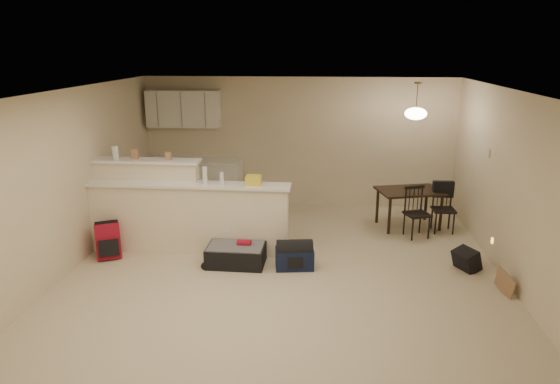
# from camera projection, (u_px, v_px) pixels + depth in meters

# --- Properties ---
(room) EXTENTS (7.00, 7.02, 2.50)m
(room) POSITION_uv_depth(u_px,v_px,m) (283.00, 192.00, 6.37)
(room) COLOR beige
(room) RESTS_ON ground
(breakfast_bar) EXTENTS (3.08, 0.58, 1.39)m
(breakfast_bar) POSITION_uv_depth(u_px,v_px,m) (174.00, 212.00, 7.65)
(breakfast_bar) COLOR beige
(breakfast_bar) RESTS_ON ground
(upper_cabinets) EXTENTS (1.40, 0.34, 0.70)m
(upper_cabinets) POSITION_uv_depth(u_px,v_px,m) (184.00, 109.00, 9.56)
(upper_cabinets) COLOR white
(upper_cabinets) RESTS_ON room
(kitchen_counter) EXTENTS (1.80, 0.60, 0.90)m
(kitchen_counter) POSITION_uv_depth(u_px,v_px,m) (196.00, 184.00, 9.82)
(kitchen_counter) COLOR white
(kitchen_counter) RESTS_ON ground
(thermostat) EXTENTS (0.02, 0.12, 0.12)m
(thermostat) POSITION_uv_depth(u_px,v_px,m) (488.00, 153.00, 7.52)
(thermostat) COLOR beige
(thermostat) RESTS_ON room
(jar) EXTENTS (0.10, 0.10, 0.20)m
(jar) POSITION_uv_depth(u_px,v_px,m) (115.00, 152.00, 7.61)
(jar) COLOR silver
(jar) RESTS_ON breakfast_bar
(cereal_box) EXTENTS (0.10, 0.07, 0.16)m
(cereal_box) POSITION_uv_depth(u_px,v_px,m) (135.00, 154.00, 7.59)
(cereal_box) COLOR #9E7451
(cereal_box) RESTS_ON breakfast_bar
(small_box) EXTENTS (0.08, 0.06, 0.12)m
(small_box) POSITION_uv_depth(u_px,v_px,m) (168.00, 156.00, 7.55)
(small_box) COLOR #9E7451
(small_box) RESTS_ON breakfast_bar
(bottle_a) EXTENTS (0.07, 0.07, 0.26)m
(bottle_a) POSITION_uv_depth(u_px,v_px,m) (205.00, 175.00, 7.35)
(bottle_a) COLOR silver
(bottle_a) RESTS_ON breakfast_bar
(bottle_b) EXTENTS (0.06, 0.06, 0.18)m
(bottle_b) POSITION_uv_depth(u_px,v_px,m) (222.00, 178.00, 7.34)
(bottle_b) COLOR silver
(bottle_b) RESTS_ON breakfast_bar
(bag_lump) EXTENTS (0.22, 0.18, 0.14)m
(bag_lump) POSITION_uv_depth(u_px,v_px,m) (253.00, 180.00, 7.30)
(bag_lump) COLOR #9E7451
(bag_lump) RESTS_ON breakfast_bar
(dining_table) EXTENTS (1.22, 0.97, 0.67)m
(dining_table) POSITION_uv_depth(u_px,v_px,m) (410.00, 194.00, 8.61)
(dining_table) COLOR black
(dining_table) RESTS_ON ground
(pendant_lamp) EXTENTS (0.36, 0.36, 0.62)m
(pendant_lamp) POSITION_uv_depth(u_px,v_px,m) (416.00, 113.00, 8.22)
(pendant_lamp) COLOR brown
(pendant_lamp) RESTS_ON room
(dining_chair_near) EXTENTS (0.47, 0.46, 0.84)m
(dining_chair_near) POSITION_uv_depth(u_px,v_px,m) (417.00, 213.00, 8.19)
(dining_chair_near) COLOR black
(dining_chair_near) RESTS_ON ground
(dining_chair_far) EXTENTS (0.38, 0.36, 0.84)m
(dining_chair_far) POSITION_uv_depth(u_px,v_px,m) (444.00, 208.00, 8.42)
(dining_chair_far) COLOR black
(dining_chair_far) RESTS_ON ground
(suitcase) EXTENTS (0.83, 0.54, 0.28)m
(suitcase) POSITION_uv_depth(u_px,v_px,m) (236.00, 255.00, 7.21)
(suitcase) COLOR black
(suitcase) RESTS_ON ground
(red_backpack) EXTENTS (0.41, 0.35, 0.53)m
(red_backpack) POSITION_uv_depth(u_px,v_px,m) (108.00, 241.00, 7.42)
(red_backpack) COLOR maroon
(red_backpack) RESTS_ON ground
(navy_duffel) EXTENTS (0.57, 0.36, 0.29)m
(navy_duffel) POSITION_uv_depth(u_px,v_px,m) (295.00, 259.00, 7.08)
(navy_duffel) COLOR #111936
(navy_duffel) RESTS_ON ground
(black_daypack) EXTENTS (0.36, 0.40, 0.29)m
(black_daypack) POSITION_uv_depth(u_px,v_px,m) (467.00, 260.00, 7.04)
(black_daypack) COLOR black
(black_daypack) RESTS_ON ground
(cardboard_sheet) EXTENTS (0.11, 0.37, 0.29)m
(cardboard_sheet) POSITION_uv_depth(u_px,v_px,m) (505.00, 283.00, 6.35)
(cardboard_sheet) COLOR #9E7451
(cardboard_sheet) RESTS_ON ground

